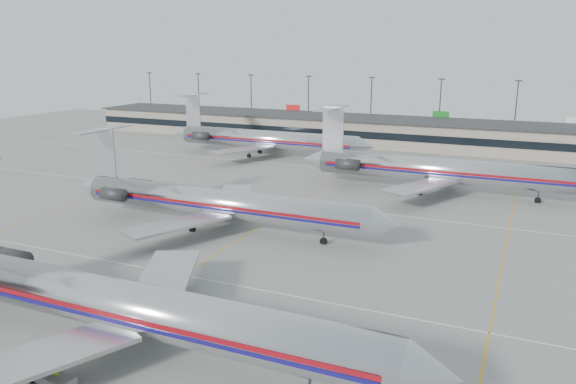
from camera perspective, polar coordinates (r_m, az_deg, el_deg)
The scene contains 10 objects.
ground at distance 52.31m, azimuth -16.98°, elevation -11.97°, with size 260.00×260.00×0.00m, color gray.
apron_markings at distance 59.43m, azimuth -10.67°, elevation -8.28°, with size 160.00×0.15×0.02m, color silver.
terminal at distance 137.93m, azimuth 10.39°, elevation 6.05°, with size 162.00×17.00×6.25m.
light_mast_row at distance 150.87m, azimuth 11.77°, elevation 8.76°, with size 163.60×0.40×15.28m.
jet_foreground at distance 45.65m, azimuth -16.92°, elevation -10.76°, with size 49.54×29.17×12.97m.
jet_second_row at distance 72.52m, azimuth -7.45°, elevation -1.02°, with size 46.57×27.42×12.19m.
jet_third_row at distance 92.86m, azimuth 14.96°, elevation 2.21°, with size 48.28×29.69×13.20m.
jet_back_row at distance 120.83m, azimuth -2.55°, elevation 5.40°, with size 47.27×29.07×12.92m.
belt_loader at distance 44.15m, azimuth -22.83°, elevation -16.85°, with size 4.31×1.52×2.26m.
ramp_worker_near at distance 43.96m, azimuth -22.50°, elevation -16.59°, with size 0.62×0.41×1.70m, color #92EF16.
Camera 1 is at (31.76, -34.81, 22.71)m, focal length 35.00 mm.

